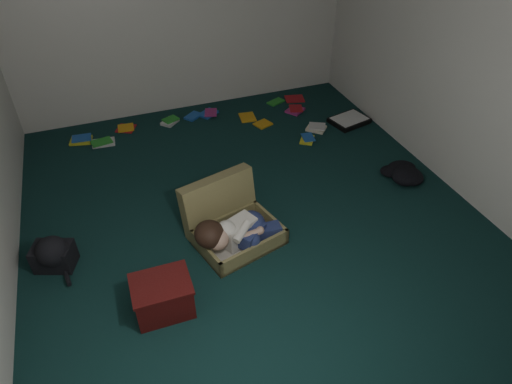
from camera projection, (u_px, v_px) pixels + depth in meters
floor at (250, 212)px, 4.23m from camera, size 4.50×4.50×0.00m
wall_back at (181, 1)px, 5.09m from camera, size 4.50×0.00×4.50m
wall_front at (445, 312)px, 1.78m from camera, size 4.50×0.00×4.50m
wall_right at (464, 47)px, 3.98m from camera, size 0.00×4.50×4.50m
suitcase at (230, 222)px, 3.91m from camera, size 0.83×0.82×0.50m
person at (237, 231)px, 3.75m from camera, size 0.76×0.38×0.31m
maroon_bin at (163, 296)px, 3.28m from camera, size 0.43×0.34×0.29m
backpack at (54, 255)px, 3.64m from camera, size 0.47×0.42×0.23m
clothing_pile at (406, 168)px, 4.67m from camera, size 0.54×0.47×0.15m
paper_tray at (349, 120)px, 5.53m from camera, size 0.50×0.42×0.06m
book_scatter at (224, 121)px, 5.55m from camera, size 2.95×1.25×0.02m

